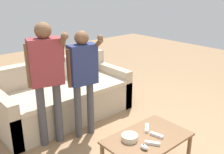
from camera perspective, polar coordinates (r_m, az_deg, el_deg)
The scene contains 10 objects.
ground_plane at distance 3.35m, azimuth 5.87°, elevation -16.05°, with size 12.00×12.00×0.00m, color #93704C.
couch at distance 4.08m, azimuth -10.60°, elevation -4.49°, with size 2.01×0.93×0.86m.
coffee_table at distance 2.87m, azimuth 7.80°, elevation -13.85°, with size 0.90×0.57×0.42m.
snack_bowl at distance 2.76m, azimuth 3.90°, elevation -13.11°, with size 0.17×0.17×0.06m, color beige.
game_remote_nunchuk at distance 2.65m, azimuth 7.08°, elevation -14.99°, with size 0.06×0.09×0.05m.
player_left at distance 3.17m, azimuth -14.18°, elevation 1.25°, with size 0.44×0.44×1.56m.
player_center at distance 3.31m, azimuth -6.39°, elevation 1.04°, with size 0.42×0.33×1.43m.
game_remote_wand_near at distance 2.97m, azimuth 7.65°, elevation -11.01°, with size 0.15×0.13×0.03m.
game_remote_wand_far at distance 2.86m, azimuth 9.78°, elevation -12.46°, with size 0.06×0.15×0.03m.
game_remote_wand_spare at distance 2.73m, azimuth 8.86°, elevation -14.16°, with size 0.11×0.15×0.03m.
Camera 1 is at (-2.03, -1.83, 1.93)m, focal length 41.65 mm.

